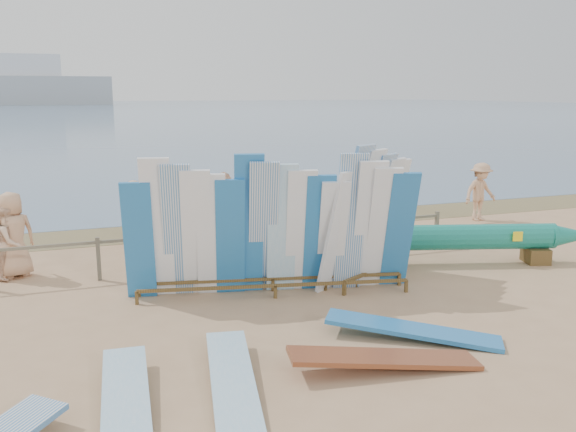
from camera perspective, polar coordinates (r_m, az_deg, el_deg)
name	(u,v)px	position (r m, az deg, el deg)	size (l,w,h in m)	color
ground	(232,318)	(10.56, -5.30, -9.52)	(160.00, 160.00, 0.00)	tan
ocean	(78,110)	(137.63, -19.02, 9.38)	(320.00, 240.00, 0.02)	slate
wet_sand_strip	(167,230)	(17.35, -11.29, -1.27)	(40.00, 2.60, 0.01)	olive
distant_ship	(28,86)	(189.80, -23.12, 11.13)	(45.00, 8.00, 14.00)	#999EA3
fence	(196,242)	(13.17, -8.64, -2.44)	(12.08, 0.08, 0.90)	#736B57
main_surfboard_rack	(274,232)	(11.36, -1.36, -1.54)	(5.44, 1.78, 2.72)	brown
side_surfboard_rack	(366,220)	(12.29, 7.27, -0.37)	(2.45, 1.76, 2.83)	brown
outrigger_canoe	(461,239)	(14.09, 15.90, -2.06)	(6.25, 2.31, 0.90)	brown
vendor_table	(361,266)	(12.43, 6.80, -4.66)	(0.89, 0.76, 1.01)	brown
flat_board_b	(233,390)	(8.23, -5.18, -15.90)	(0.56, 2.70, 0.07)	#8BBFDE
flat_board_d	(412,339)	(9.90, 11.54, -11.19)	(0.56, 2.70, 0.07)	#236CB1
flat_board_a	(126,414)	(7.91, -14.88, -17.49)	(0.56, 2.70, 0.07)	#8BBFDE
flat_board_c	(384,370)	(8.82, 9.01, -14.02)	(0.56, 2.70, 0.07)	brown
beach_chair_left	(246,242)	(14.60, -3.99, -2.43)	(0.79, 0.80, 0.90)	red
beach_chair_right	(217,246)	(14.38, -6.63, -2.79)	(0.62, 0.64, 0.83)	red
stroller	(308,234)	(14.67, 1.92, -1.65)	(0.59, 0.82, 1.09)	red
beachgoer_7	(225,207)	(16.18, -5.94, 0.83)	(0.58, 0.32, 1.58)	#8C6042
beachgoer_9	(365,196)	(17.66, 7.21, 1.85)	(1.08, 0.45, 1.67)	tan
beachgoer_10	(364,202)	(16.76, 7.13, 1.26)	(0.96, 0.41, 1.63)	#8C6042
beachgoer_0	(13,235)	(13.75, -24.32, -1.62)	(0.88, 0.42, 1.80)	tan
beachgoer_3	(136,211)	(16.01, -14.08, 0.43)	(1.02, 0.42, 1.58)	tan
beachgoer_2	(11,242)	(13.73, -24.49, -2.22)	(0.74, 0.36, 1.53)	beige
beachgoer_extra_0	(480,192)	(18.98, 17.55, 2.17)	(1.12, 0.46, 1.73)	tan
beachgoer_8	(378,199)	(16.74, 8.39, 1.60)	(0.90, 0.43, 1.85)	beige
beachgoer_5	(222,206)	(15.77, -6.15, 0.91)	(1.65, 0.54, 1.78)	beige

